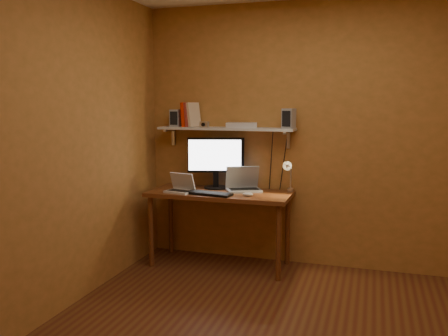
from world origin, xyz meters
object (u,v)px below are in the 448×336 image
(monitor, at_px, (216,160))
(router, at_px, (242,125))
(desk_lamp, at_px, (289,172))
(shelf_camera, at_px, (204,124))
(mouse, at_px, (248,194))
(netbook, at_px, (181,187))
(keyboard, at_px, (209,194))
(speaker_right, at_px, (289,119))
(laptop, at_px, (243,184))
(desk, at_px, (220,200))
(wall_shelf, at_px, (226,129))
(speaker_left, at_px, (175,118))

(monitor, height_order, router, router)
(desk_lamp, xyz_separation_m, shelf_camera, (-0.86, -0.01, 0.45))
(monitor, height_order, desk_lamp, monitor)
(mouse, relative_size, router, 0.34)
(netbook, xyz_separation_m, shelf_camera, (0.16, 0.26, 0.60))
(netbook, distance_m, mouse, 0.68)
(keyboard, distance_m, shelf_camera, 0.72)
(netbook, xyz_separation_m, speaker_right, (1.00, 0.32, 0.67))
(keyboard, bearing_deg, laptop, 60.61)
(desk, bearing_deg, wall_shelf, 90.00)
(keyboard, relative_size, desk_lamp, 1.18)
(laptop, distance_m, speaker_left, 1.00)
(wall_shelf, bearing_deg, speaker_right, -1.41)
(wall_shelf, distance_m, router, 0.17)
(speaker_right, bearing_deg, desk, -149.28)
(monitor, bearing_deg, wall_shelf, -2.45)
(desk_lamp, bearing_deg, shelf_camera, -179.46)
(wall_shelf, distance_m, laptop, 0.58)
(wall_shelf, bearing_deg, desk_lamp, -5.88)
(desk_lamp, bearing_deg, desk, -169.19)
(desk, xyz_separation_m, router, (0.17, 0.20, 0.74))
(wall_shelf, height_order, speaker_right, speaker_right)
(speaker_left, bearing_deg, wall_shelf, -7.18)
(monitor, bearing_deg, speaker_right, -16.01)
(wall_shelf, height_order, speaker_left, speaker_left)
(desk_lamp, distance_m, speaker_left, 1.32)
(laptop, xyz_separation_m, mouse, (0.12, -0.28, -0.05))
(desk, relative_size, speaker_left, 7.96)
(router, bearing_deg, speaker_right, -2.33)
(monitor, xyz_separation_m, speaker_left, (-0.46, 0.03, 0.42))
(laptop, height_order, router, router)
(mouse, distance_m, speaker_left, 1.17)
(monitor, bearing_deg, desk, -76.55)
(desk, bearing_deg, speaker_right, 15.55)
(speaker_left, bearing_deg, desk_lamp, -9.85)
(netbook, xyz_separation_m, speaker_left, (-0.20, 0.34, 0.66))
(keyboard, bearing_deg, speaker_left, 151.88)
(mouse, xyz_separation_m, shelf_camera, (-0.52, 0.26, 0.64))
(netbook, relative_size, shelf_camera, 2.76)
(laptop, bearing_deg, wall_shelf, 136.87)
(keyboard, xyz_separation_m, mouse, (0.37, 0.04, 0.01))
(wall_shelf, distance_m, speaker_left, 0.57)
(netbook, xyz_separation_m, mouse, (0.68, -0.00, -0.03))
(mouse, height_order, desk_lamp, desk_lamp)
(speaker_left, bearing_deg, laptop, -11.18)
(monitor, height_order, keyboard, monitor)
(speaker_right, bearing_deg, speaker_left, -166.04)
(laptop, distance_m, netbook, 0.62)
(desk, xyz_separation_m, netbook, (-0.36, -0.14, 0.14))
(laptop, height_order, desk_lamp, desk_lamp)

